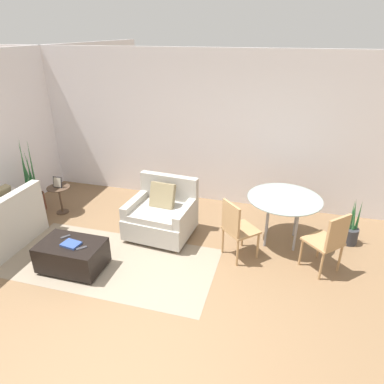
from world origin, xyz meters
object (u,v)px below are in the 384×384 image
(tv_remote_primary, at_px, (81,248))
(dining_chair_near_left, at_px, (236,226))
(potted_plant_small, at_px, (350,231))
(dining_chair_near_right, at_px, (329,239))
(picture_frame, at_px, (57,182))
(dining_table, at_px, (284,203))
(potted_plant, at_px, (34,196))
(side_table, at_px, (60,195))
(book_stack, at_px, (71,244))
(tv_remote_secondary, at_px, (65,237))
(ottoman, at_px, (72,255))
(armchair, at_px, (162,215))

(tv_remote_primary, xyz_separation_m, dining_chair_near_left, (1.90, 0.92, 0.10))
(potted_plant_small, bearing_deg, dining_chair_near_right, -116.57)
(picture_frame, height_order, dining_table, dining_table)
(potted_plant_small, bearing_deg, dining_chair_near_left, -152.86)
(potted_plant, height_order, dining_chair_near_right, potted_plant)
(potted_plant_small, bearing_deg, side_table, -175.93)
(potted_plant_small, bearing_deg, potted_plant, -175.88)
(book_stack, bearing_deg, tv_remote_secondary, 141.27)
(dining_table, bearing_deg, potted_plant_small, 12.64)
(side_table, xyz_separation_m, dining_chair_near_left, (3.22, -0.50, 0.16))
(book_stack, relative_size, tv_remote_secondary, 1.99)
(tv_remote_primary, bearing_deg, picture_frame, 133.09)
(ottoman, relative_size, potted_plant_small, 1.11)
(side_table, distance_m, dining_chair_near_left, 3.27)
(dining_chair_near_left, relative_size, potted_plant_small, 1.16)
(armchair, distance_m, side_table, 2.00)
(tv_remote_secondary, relative_size, potted_plant_small, 0.17)
(picture_frame, bearing_deg, tv_remote_primary, -46.91)
(tv_remote_primary, bearing_deg, ottoman, 164.48)
(side_table, height_order, potted_plant_small, potted_plant_small)
(picture_frame, xyz_separation_m, dining_table, (3.84, 0.11, 0.07))
(picture_frame, distance_m, dining_chair_near_left, 3.26)
(tv_remote_secondary, height_order, side_table, side_table)
(ottoman, height_order, dining_table, dining_table)
(book_stack, height_order, picture_frame, picture_frame)
(dining_chair_near_right, relative_size, potted_plant_small, 1.16)
(dining_table, bearing_deg, tv_remote_primary, -148.62)
(dining_chair_near_left, bearing_deg, dining_table, 45.00)
(armchair, bearing_deg, dining_table, 9.05)
(tv_remote_primary, bearing_deg, dining_chair_near_right, 16.37)
(ottoman, distance_m, picture_frame, 1.80)
(armchair, xyz_separation_m, ottoman, (-0.87, -1.18, -0.12))
(tv_remote_primary, xyz_separation_m, potted_plant_small, (3.55, 1.76, -0.22))
(dining_chair_near_left, distance_m, dining_chair_near_right, 1.23)
(armchair, distance_m, dining_table, 1.90)
(dining_chair_near_left, xyz_separation_m, dining_chair_near_right, (1.23, 0.00, 0.00))
(potted_plant, bearing_deg, armchair, -3.14)
(ottoman, distance_m, potted_plant_small, 4.13)
(potted_plant_small, bearing_deg, picture_frame, -175.93)
(ottoman, relative_size, picture_frame, 4.53)
(armchair, xyz_separation_m, picture_frame, (-1.99, 0.18, 0.25))
(book_stack, height_order, potted_plant, potted_plant)
(book_stack, distance_m, potted_plant, 2.16)
(potted_plant, height_order, dining_chair_near_left, potted_plant)
(book_stack, bearing_deg, side_table, 129.69)
(tv_remote_secondary, height_order, potted_plant, potted_plant)
(ottoman, bearing_deg, armchair, 53.50)
(ottoman, bearing_deg, potted_plant_small, 24.42)
(dining_table, height_order, potted_plant_small, potted_plant_small)
(tv_remote_secondary, xyz_separation_m, side_table, (-0.96, 1.24, -0.06))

